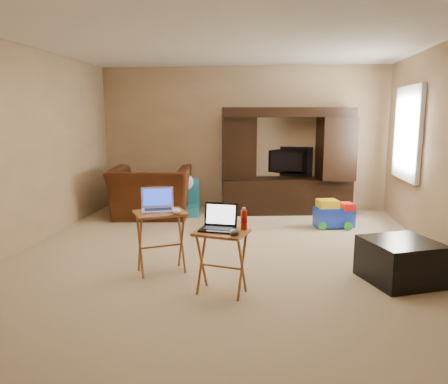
# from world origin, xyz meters

# --- Properties ---
(floor) EXTENTS (5.50, 5.50, 0.00)m
(floor) POSITION_xyz_m (0.00, 0.00, 0.00)
(floor) COLOR beige
(floor) RESTS_ON ground
(ceiling) EXTENTS (5.50, 5.50, 0.00)m
(ceiling) POSITION_xyz_m (0.00, 0.00, 2.50)
(ceiling) COLOR silver
(ceiling) RESTS_ON ground
(wall_back) EXTENTS (5.00, 0.00, 5.00)m
(wall_back) POSITION_xyz_m (0.00, 2.75, 1.25)
(wall_back) COLOR tan
(wall_back) RESTS_ON ground
(wall_front) EXTENTS (5.00, 0.00, 5.00)m
(wall_front) POSITION_xyz_m (0.00, -2.75, 1.25)
(wall_front) COLOR tan
(wall_front) RESTS_ON ground
(wall_left) EXTENTS (0.00, 5.50, 5.50)m
(wall_left) POSITION_xyz_m (-2.50, 0.00, 1.25)
(wall_left) COLOR tan
(wall_left) RESTS_ON ground
(window_pane) EXTENTS (0.00, 1.20, 1.20)m
(window_pane) POSITION_xyz_m (2.48, 1.55, 1.40)
(window_pane) COLOR white
(window_pane) RESTS_ON ground
(window_frame) EXTENTS (0.06, 1.14, 1.34)m
(window_frame) POSITION_xyz_m (2.46, 1.55, 1.40)
(window_frame) COLOR white
(window_frame) RESTS_ON ground
(entertainment_center) EXTENTS (2.24, 0.87, 1.78)m
(entertainment_center) POSITION_xyz_m (0.78, 2.45, 0.89)
(entertainment_center) COLOR black
(entertainment_center) RESTS_ON floor
(television) EXTENTS (0.91, 0.27, 0.52)m
(television) POSITION_xyz_m (0.78, 2.66, 0.86)
(television) COLOR black
(television) RESTS_ON entertainment_center
(recliner) EXTENTS (1.36, 1.22, 0.82)m
(recliner) POSITION_xyz_m (-1.43, 1.87, 0.41)
(recliner) COLOR #48240F
(recliner) RESTS_ON floor
(child_rocker) EXTENTS (0.58, 0.63, 0.61)m
(child_rocker) POSITION_xyz_m (-0.92, 2.04, 0.30)
(child_rocker) COLOR teal
(child_rocker) RESTS_ON floor
(plush_toy) EXTENTS (0.33, 0.27, 0.36)m
(plush_toy) POSITION_xyz_m (-0.23, 1.28, 0.18)
(plush_toy) COLOR red
(plush_toy) RESTS_ON floor
(push_toy) EXTENTS (0.65, 0.53, 0.43)m
(push_toy) POSITION_xyz_m (1.47, 1.47, 0.22)
(push_toy) COLOR blue
(push_toy) RESTS_ON floor
(ottoman) EXTENTS (0.85, 0.85, 0.42)m
(ottoman) POSITION_xyz_m (1.83, -0.66, 0.21)
(ottoman) COLOR black
(ottoman) RESTS_ON floor
(tray_table_left) EXTENTS (0.64, 0.60, 0.66)m
(tray_table_left) POSITION_xyz_m (-0.62, -0.66, 0.33)
(tray_table_left) COLOR #A06526
(tray_table_left) RESTS_ON floor
(tray_table_right) EXTENTS (0.54, 0.48, 0.60)m
(tray_table_right) POSITION_xyz_m (0.08, -1.15, 0.30)
(tray_table_right) COLOR #9E5D26
(tray_table_right) RESTS_ON floor
(laptop_left) EXTENTS (0.41, 0.37, 0.24)m
(laptop_left) POSITION_xyz_m (-0.65, -0.63, 0.78)
(laptop_left) COLOR silver
(laptop_left) RESTS_ON tray_table_left
(laptop_right) EXTENTS (0.35, 0.30, 0.24)m
(laptop_right) POSITION_xyz_m (0.04, -1.13, 0.72)
(laptop_right) COLOR black
(laptop_right) RESTS_ON tray_table_right
(mouse_left) EXTENTS (0.12, 0.15, 0.05)m
(mouse_left) POSITION_xyz_m (-0.43, -0.73, 0.69)
(mouse_left) COLOR silver
(mouse_left) RESTS_ON tray_table_left
(mouse_right) EXTENTS (0.12, 0.14, 0.05)m
(mouse_right) POSITION_xyz_m (0.21, -1.27, 0.63)
(mouse_right) COLOR #393A3E
(mouse_right) RESTS_ON tray_table_right
(water_bottle) EXTENTS (0.06, 0.06, 0.19)m
(water_bottle) POSITION_xyz_m (0.28, -1.07, 0.69)
(water_bottle) COLOR red
(water_bottle) RESTS_ON tray_table_right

